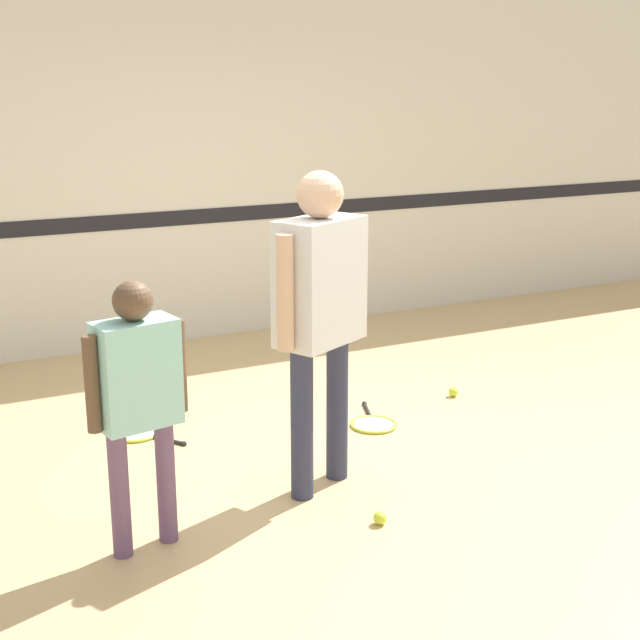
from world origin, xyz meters
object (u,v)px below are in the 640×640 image
Objects in this scene: tennis_ball_by_spare_racket at (171,411)px; tennis_ball_stray_left at (453,392)px; person_student_left at (138,388)px; racket_spare_on_floor at (138,433)px; person_instructor at (320,298)px; racket_second_spare at (373,423)px; tennis_ball_near_instructor at (380,518)px.

tennis_ball_by_spare_racket is 1.00× the size of tennis_ball_stray_left.
person_student_left is 2.43× the size of racket_spare_on_floor.
person_instructor reaches higher than racket_spare_on_floor.
racket_second_spare is 1.31m from tennis_ball_by_spare_racket.
tennis_ball_near_instructor and tennis_ball_by_spare_racket have the same top height.
racket_spare_on_floor is 1.81m from tennis_ball_near_instructor.
tennis_ball_by_spare_racket is at bearing 164.04° from tennis_ball_stray_left.
tennis_ball_stray_left is at bearing 44.30° from tennis_ball_near_instructor.
person_student_left reaches higher than tennis_ball_stray_left.
racket_spare_on_floor is 7.91× the size of tennis_ball_near_instructor.
tennis_ball_stray_left is at bearing -54.26° from racket_second_spare.
person_student_left is 2.77m from tennis_ball_stray_left.
person_student_left reaches higher than racket_spare_on_floor.
person_instructor reaches higher than tennis_ball_by_spare_racket.
racket_second_spare is (0.69, 0.63, -1.03)m from person_instructor.
tennis_ball_near_instructor and tennis_ball_stray_left have the same top height.
tennis_ball_near_instructor is at bearing -108.07° from person_instructor.
tennis_ball_near_instructor is (1.08, -0.30, -0.75)m from person_student_left.
tennis_ball_near_instructor is (0.74, -1.64, 0.02)m from racket_spare_on_floor.
racket_second_spare is at bearing 16.30° from person_instructor.
person_instructor is 1.32× the size of person_student_left.
tennis_ball_by_spare_racket reaches higher than racket_spare_on_floor.
racket_second_spare is (1.37, -0.50, 0.00)m from racket_spare_on_floor.
tennis_ball_near_instructor is (-0.62, -1.14, 0.02)m from racket_second_spare.
person_student_left is at bearing 165.66° from person_instructor.
person_student_left is 19.23× the size of tennis_ball_by_spare_racket.
person_instructor is at bearing -150.01° from tennis_ball_stray_left.
person_student_left reaches higher than tennis_ball_near_instructor.
person_instructor is at bearing -4.60° from racket_spare_on_floor.
person_instructor reaches higher than racket_second_spare.
person_student_left is (-1.01, -0.21, -0.25)m from person_instructor.
tennis_ball_by_spare_racket reaches higher than racket_second_spare.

